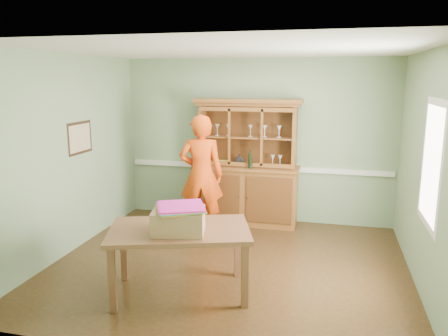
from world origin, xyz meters
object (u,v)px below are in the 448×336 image
(china_hutch, at_px, (246,180))
(cardboard_box, at_px, (179,221))
(dining_table, at_px, (180,236))
(person, at_px, (201,175))

(china_hutch, relative_size, cardboard_box, 3.81)
(cardboard_box, bearing_deg, china_hutch, 85.72)
(dining_table, height_order, person, person)
(china_hutch, relative_size, person, 1.11)
(china_hutch, bearing_deg, cardboard_box, -94.28)
(china_hutch, xyz_separation_m, dining_table, (-0.24, -2.61, -0.05))
(cardboard_box, xyz_separation_m, person, (-0.37, 2.07, 0.04))
(dining_table, height_order, cardboard_box, cardboard_box)
(dining_table, bearing_deg, china_hutch, 66.77)
(china_hutch, relative_size, dining_table, 1.19)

